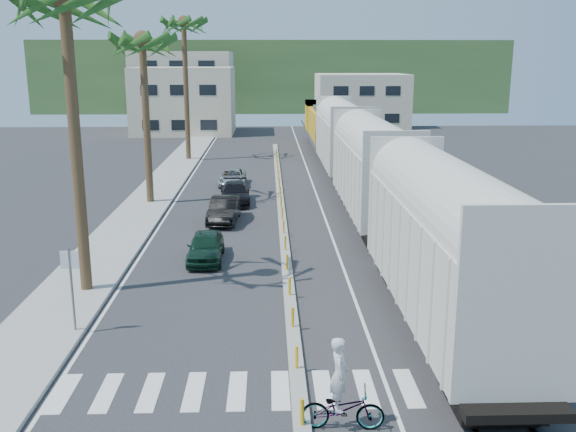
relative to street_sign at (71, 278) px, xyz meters
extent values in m
plane|color=#28282B|center=(7.30, -2.00, -1.97)|extent=(140.00, 140.00, 0.00)
cube|color=gray|center=(-1.20, 23.00, -1.90)|extent=(3.00, 90.00, 0.15)
cube|color=black|center=(11.58, 26.00, -1.94)|extent=(0.12, 100.00, 0.06)
cube|color=black|center=(13.02, 26.00, -1.94)|extent=(0.12, 100.00, 0.06)
cube|color=gray|center=(7.30, 18.00, -1.90)|extent=(0.45, 60.00, 0.15)
cylinder|color=gold|center=(7.30, -6.00, -1.47)|extent=(0.10, 0.10, 0.70)
cylinder|color=gold|center=(7.30, -3.00, -1.47)|extent=(0.10, 0.10, 0.70)
cylinder|color=gold|center=(7.30, 0.00, -1.47)|extent=(0.10, 0.10, 0.70)
cylinder|color=gold|center=(7.30, 3.00, -1.47)|extent=(0.10, 0.10, 0.70)
cylinder|color=gold|center=(7.30, 6.00, -1.47)|extent=(0.10, 0.10, 0.70)
cylinder|color=gold|center=(7.30, 9.00, -1.47)|extent=(0.10, 0.10, 0.70)
cylinder|color=gold|center=(7.30, 12.00, -1.47)|extent=(0.10, 0.10, 0.70)
cylinder|color=gold|center=(7.30, 15.00, -1.47)|extent=(0.10, 0.10, 0.70)
cylinder|color=gold|center=(7.30, 18.00, -1.47)|extent=(0.10, 0.10, 0.70)
cylinder|color=gold|center=(7.30, 21.00, -1.47)|extent=(0.10, 0.10, 0.70)
cylinder|color=gold|center=(7.30, 24.00, -1.47)|extent=(0.10, 0.10, 0.70)
cylinder|color=gold|center=(7.30, 27.00, -1.47)|extent=(0.10, 0.10, 0.70)
cylinder|color=gold|center=(7.30, 30.00, -1.47)|extent=(0.10, 0.10, 0.70)
cylinder|color=gold|center=(7.30, 33.00, -1.47)|extent=(0.10, 0.10, 0.70)
cylinder|color=gold|center=(7.30, 36.00, -1.47)|extent=(0.10, 0.10, 0.70)
cylinder|color=gold|center=(7.30, 39.00, -1.47)|extent=(0.10, 0.10, 0.70)
cube|color=silver|center=(7.30, -4.00, -1.97)|extent=(14.00, 2.20, 0.01)
cube|color=silver|center=(0.50, 23.00, -1.97)|extent=(0.12, 90.00, 0.01)
cube|color=silver|center=(9.80, 23.00, -1.97)|extent=(0.12, 90.00, 0.01)
cube|color=beige|center=(12.30, -0.17, 0.73)|extent=(3.00, 12.88, 3.40)
cylinder|color=beige|center=(12.30, -0.17, 2.43)|extent=(2.90, 12.58, 2.90)
cube|color=black|center=(12.30, -0.17, -1.47)|extent=(2.60, 12.88, 1.00)
cube|color=beige|center=(12.30, 14.83, 0.73)|extent=(3.00, 12.88, 3.40)
cylinder|color=beige|center=(12.30, 14.83, 2.43)|extent=(2.90, 12.58, 2.90)
cube|color=black|center=(12.30, 14.83, -1.47)|extent=(2.60, 12.88, 1.00)
cube|color=beige|center=(12.30, 29.83, 0.73)|extent=(3.00, 12.88, 3.40)
cylinder|color=beige|center=(12.30, 29.83, 2.43)|extent=(2.90, 12.58, 2.90)
cube|color=black|center=(12.30, 29.83, -1.47)|extent=(2.60, 12.88, 1.00)
cube|color=#4C4C4F|center=(12.30, 45.83, -0.92)|extent=(3.00, 17.00, 0.50)
cube|color=orange|center=(12.30, 44.83, 0.63)|extent=(2.70, 12.24, 2.60)
cube|color=orange|center=(12.30, 51.61, 0.93)|extent=(3.00, 3.74, 3.20)
cube|color=black|center=(12.30, 45.83, -1.52)|extent=(2.60, 13.60, 0.90)
cylinder|color=brown|center=(-0.70, 4.00, 3.53)|extent=(0.44, 0.44, 11.00)
cylinder|color=brown|center=(-1.00, 20.00, 3.03)|extent=(0.44, 0.44, 10.00)
sphere|color=#245019|center=(-1.00, 20.00, 8.18)|extent=(3.20, 3.20, 3.20)
cylinder|color=brown|center=(-0.70, 38.00, 4.03)|extent=(0.44, 0.44, 12.00)
sphere|color=#245019|center=(-0.70, 38.00, 10.18)|extent=(3.20, 3.20, 3.20)
cylinder|color=slate|center=(0.00, 0.00, -0.47)|extent=(0.08, 0.08, 3.00)
cube|color=silver|center=(0.00, 0.00, 0.63)|extent=(0.60, 0.04, 0.60)
cube|color=#C2B79A|center=(-3.70, 60.00, 2.03)|extent=(12.00, 10.00, 8.00)
cube|color=#C2B79A|center=(-5.70, 76.00, 3.03)|extent=(14.00, 12.00, 10.00)
cube|color=#C2B79A|center=(19.30, 68.00, 1.53)|extent=(12.00, 10.00, 7.00)
cube|color=#385628|center=(7.30, 98.00, 4.03)|extent=(80.00, 20.00, 12.00)
imported|color=black|center=(3.64, 7.94, -1.31)|extent=(1.64, 3.93, 1.33)
imported|color=black|center=(4.03, 15.07, -1.27)|extent=(2.11, 4.49, 1.41)
imported|color=black|center=(4.41, 19.92, -1.31)|extent=(2.29, 4.71, 1.31)
imported|color=#A7AAAC|center=(3.91, 25.95, -1.39)|extent=(1.96, 4.21, 1.17)
imported|color=#9EA0A5|center=(8.31, -5.95, -1.43)|extent=(1.03, 2.18, 1.09)
imported|color=silver|center=(8.21, -5.95, -0.48)|extent=(0.76, 0.56, 1.89)
camera|label=1|loc=(6.49, -20.19, 7.00)|focal=40.00mm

